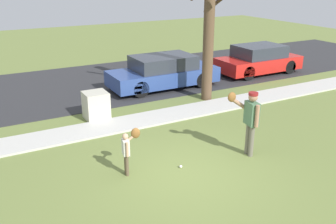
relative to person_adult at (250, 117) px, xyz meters
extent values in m
plane|color=olive|center=(-1.95, 3.38, -1.07)|extent=(48.00, 48.00, 0.00)
cube|color=beige|center=(-1.95, 3.48, -1.04)|extent=(36.00, 1.20, 0.06)
cube|color=#2D2D30|center=(-1.95, 8.48, -1.06)|extent=(36.00, 6.80, 0.02)
cylinder|color=#6B6656|center=(0.02, -0.11, -0.64)|extent=(0.14, 0.14, 0.86)
cylinder|color=#6B6656|center=(0.05, 0.06, -0.64)|extent=(0.14, 0.14, 0.86)
cube|color=#4C7251|center=(0.04, -0.02, 0.09)|extent=(0.30, 0.44, 0.61)
sphere|color=#A87A5B|center=(0.04, -0.02, 0.52)|extent=(0.23, 0.23, 0.23)
cylinder|color=maroon|center=(0.04, -0.02, 0.61)|extent=(0.24, 0.24, 0.07)
cylinder|color=#A87A5B|center=(-0.01, -0.27, 0.10)|extent=(0.10, 0.10, 0.57)
cylinder|color=#A87A5B|center=(-0.17, 0.27, 0.30)|extent=(0.53, 0.19, 0.41)
ellipsoid|color=brown|center=(-0.37, 0.31, 0.49)|extent=(0.24, 0.18, 0.26)
cylinder|color=brown|center=(-3.19, 0.59, -0.81)|extent=(0.08, 0.08, 0.53)
cylinder|color=brown|center=(-3.20, 0.49, -0.81)|extent=(0.08, 0.08, 0.53)
cube|color=silver|center=(-3.20, 0.54, -0.35)|extent=(0.18, 0.27, 0.37)
sphere|color=tan|center=(-3.20, 0.54, -0.09)|extent=(0.14, 0.14, 0.14)
cylinder|color=tan|center=(-3.01, 0.67, -0.22)|extent=(0.33, 0.12, 0.25)
ellipsoid|color=brown|center=(-2.89, 0.65, -0.10)|extent=(0.24, 0.18, 0.26)
cylinder|color=tan|center=(-3.22, 0.38, -0.34)|extent=(0.06, 0.06, 0.35)
sphere|color=white|center=(-1.91, 0.20, -1.03)|extent=(0.07, 0.07, 0.07)
cube|color=beige|center=(-2.64, 4.41, -0.62)|extent=(0.74, 0.76, 0.90)
cylinder|color=brown|center=(1.67, 4.39, 1.69)|extent=(0.39, 0.39, 5.52)
cylinder|color=brown|center=(2.21, 4.56, 2.52)|extent=(0.54, 1.37, 1.03)
cube|color=#2D478C|center=(0.93, 6.50, -0.58)|extent=(4.50, 1.80, 0.60)
cube|color=#2D333D|center=(0.93, 6.50, 0.00)|extent=(2.48, 1.66, 0.55)
cylinder|color=black|center=(-0.46, 5.71, -0.73)|extent=(0.64, 0.22, 0.64)
cylinder|color=black|center=(-0.46, 7.29, -0.73)|extent=(0.64, 0.22, 0.64)
cylinder|color=black|center=(2.33, 5.71, -0.73)|extent=(0.64, 0.22, 0.64)
cylinder|color=black|center=(2.33, 7.29, -0.73)|extent=(0.64, 0.22, 0.64)
cube|color=red|center=(5.97, 6.43, -0.58)|extent=(4.00, 1.75, 0.60)
cube|color=#2D333D|center=(5.97, 6.43, 0.00)|extent=(2.20, 1.61, 0.55)
cylinder|color=black|center=(4.73, 5.67, -0.73)|extent=(0.64, 0.22, 0.64)
cylinder|color=black|center=(4.73, 7.20, -0.73)|extent=(0.64, 0.22, 0.64)
cylinder|color=black|center=(7.21, 5.67, -0.73)|extent=(0.64, 0.22, 0.64)
cylinder|color=black|center=(7.21, 7.20, -0.73)|extent=(0.64, 0.22, 0.64)
camera|label=1|loc=(-6.10, -6.86, 3.45)|focal=40.26mm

